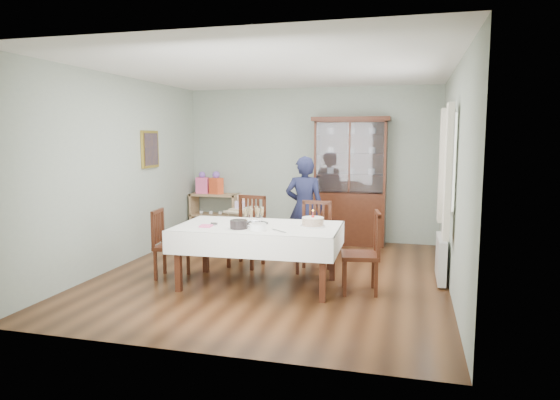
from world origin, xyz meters
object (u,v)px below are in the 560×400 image
(chair_far_left, at_px, (247,245))
(birthday_cake, at_px, (313,222))
(chair_far_right, at_px, (314,251))
(sideboard, at_px, (215,215))
(champagne_tray, at_px, (254,219))
(gift_bag_pink, at_px, (202,184))
(gift_bag_orange, at_px, (216,184))
(high_chair, at_px, (242,230))
(dining_table, at_px, (258,255))
(woman, at_px, (304,208))
(china_cabinet, at_px, (350,179))
(chair_end_right, at_px, (361,268))
(chair_end_left, at_px, (171,257))

(chair_far_left, bearing_deg, birthday_cake, -26.55)
(chair_far_right, height_order, birthday_cake, birthday_cake)
(sideboard, height_order, champagne_tray, champagne_tray)
(gift_bag_pink, height_order, gift_bag_orange, gift_bag_orange)
(high_chair, distance_m, birthday_cake, 2.16)
(chair_far_left, bearing_deg, sideboard, 132.18)
(dining_table, relative_size, chair_far_right, 2.12)
(woman, bearing_deg, china_cabinet, -117.97)
(chair_far_left, xyz_separation_m, gift_bag_orange, (-1.21, 1.86, 0.69))
(china_cabinet, distance_m, sideboard, 2.60)
(champagne_tray, relative_size, birthday_cake, 1.17)
(gift_bag_pink, bearing_deg, china_cabinet, -0.03)
(china_cabinet, xyz_separation_m, chair_end_right, (0.47, -2.69, -0.83))
(birthday_cake, height_order, gift_bag_pink, gift_bag_pink)
(woman, bearing_deg, dining_table, 73.91)
(chair_end_left, height_order, high_chair, high_chair)
(dining_table, xyz_separation_m, sideboard, (-1.70, 2.77, 0.02))
(dining_table, bearing_deg, chair_end_right, 2.65)
(chair_far_right, relative_size, high_chair, 1.02)
(gift_bag_pink, bearing_deg, chair_far_right, -38.01)
(chair_far_left, distance_m, gift_bag_orange, 2.33)
(chair_far_left, bearing_deg, high_chair, 122.94)
(birthday_cake, distance_m, gift_bag_pink, 3.72)
(chair_end_left, relative_size, chair_end_right, 0.92)
(china_cabinet, height_order, chair_far_right, china_cabinet)
(chair_end_right, xyz_separation_m, champagne_tray, (-1.34, -0.00, 0.54))
(china_cabinet, relative_size, chair_end_left, 2.42)
(chair_end_right, bearing_deg, high_chair, -136.98)
(china_cabinet, relative_size, gift_bag_pink, 5.38)
(chair_far_right, distance_m, champagne_tray, 1.11)
(champagne_tray, height_order, gift_bag_pink, gift_bag_pink)
(china_cabinet, distance_m, woman, 1.43)
(chair_far_right, xyz_separation_m, gift_bag_orange, (-2.21, 1.94, 0.70))
(chair_far_left, xyz_separation_m, chair_end_left, (-0.77, -0.83, -0.03))
(china_cabinet, height_order, gift_bag_pink, china_cabinet)
(champagne_tray, bearing_deg, woman, 76.29)
(sideboard, distance_m, chair_end_right, 4.02)
(chair_end_right, height_order, high_chair, chair_end_right)
(china_cabinet, height_order, woman, china_cabinet)
(china_cabinet, bearing_deg, chair_end_left, -126.91)
(sideboard, relative_size, chair_far_left, 0.90)
(chair_end_right, bearing_deg, sideboard, -141.95)
(chair_far_right, bearing_deg, chair_end_right, -44.08)
(chair_far_left, relative_size, high_chair, 1.05)
(sideboard, distance_m, gift_bag_orange, 0.59)
(dining_table, relative_size, high_chair, 2.15)
(chair_far_left, distance_m, chair_end_left, 1.14)
(chair_end_left, xyz_separation_m, gift_bag_pink, (-0.72, 2.70, 0.71))
(dining_table, bearing_deg, woman, 79.59)
(woman, xyz_separation_m, birthday_cake, (0.40, -1.36, 0.03))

